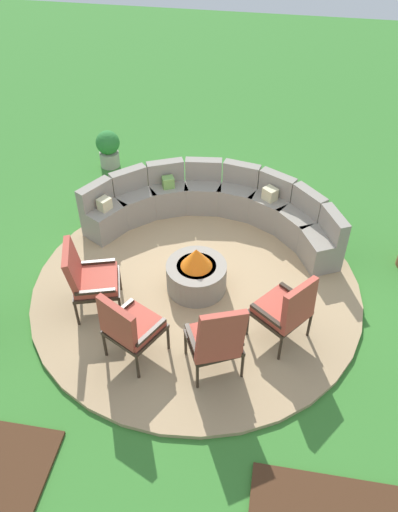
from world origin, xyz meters
TOP-DOWN VIEW (x-y plane):
  - ground_plane at (0.00, 0.00)m, footprint 24.00×24.00m
  - patio_circle at (0.00, 0.00)m, footprint 4.45×4.45m
  - fire_pit at (0.00, 0.00)m, footprint 0.81×0.81m
  - curved_stone_bench at (0.05, 1.42)m, footprint 3.86×1.61m
  - lounge_chair_front_left at (-1.26, -0.59)m, footprint 0.76×0.74m
  - lounge_chair_front_right at (-0.55, -1.28)m, footprint 0.76×0.78m
  - lounge_chair_back_left at (0.46, -1.32)m, footprint 0.75×0.75m
  - lounge_chair_back_right at (1.20, -0.70)m, footprint 0.80×0.81m
  - potted_plant_1 at (-2.10, 2.87)m, footprint 0.42×0.42m

SIDE VIEW (x-z plane):
  - ground_plane at x=0.00m, z-range 0.00..0.00m
  - patio_circle at x=0.00m, z-range 0.00..0.06m
  - fire_pit at x=0.00m, z-range -0.02..0.66m
  - potted_plant_1 at x=-2.10m, z-range 0.03..0.70m
  - curved_stone_bench at x=0.05m, z-range -0.02..0.79m
  - lounge_chair_back_right at x=1.20m, z-range 0.09..1.10m
  - lounge_chair_front_left at x=-1.26m, z-range 0.08..1.12m
  - lounge_chair_front_right at x=-0.55m, z-range 0.08..1.13m
  - lounge_chair_back_left at x=0.46m, z-range 0.07..1.19m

